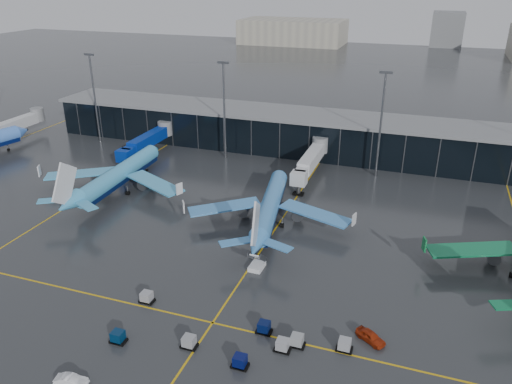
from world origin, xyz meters
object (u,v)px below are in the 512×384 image
(baggage_carts, at_px, (233,337))
(service_van_white, at_px, (71,381))
(airliner_arkefly, at_px, (119,164))
(airliner_klm_near, at_px, (270,195))
(mobile_airstair, at_px, (257,265))
(service_van_red, at_px, (371,337))

(baggage_carts, height_order, service_van_white, baggage_carts)
(airliner_arkefly, height_order, airliner_klm_near, airliner_arkefly)
(airliner_arkefly, xyz_separation_m, mobile_airstair, (40.39, -20.96, -5.59))
(baggage_carts, xyz_separation_m, service_van_white, (-15.68, -13.89, -0.08))
(mobile_airstair, bearing_deg, airliner_arkefly, 154.23)
(mobile_airstair, bearing_deg, service_van_red, -28.56)
(mobile_airstair, height_order, service_van_red, mobile_airstair)
(baggage_carts, distance_m, service_van_red, 18.64)
(service_van_red, bearing_deg, mobile_airstair, 92.56)
(mobile_airstair, relative_size, service_van_red, 0.79)
(baggage_carts, bearing_deg, mobile_airstair, 99.35)
(airliner_arkefly, distance_m, baggage_carts, 58.69)
(airliner_arkefly, xyz_separation_m, service_van_red, (60.96, -32.94, -5.62))
(service_van_red, bearing_deg, baggage_carts, 142.20)
(airliner_klm_near, relative_size, mobile_airstair, 11.26)
(airliner_klm_near, distance_m, service_van_red, 37.92)
(airliner_klm_near, distance_m, mobile_airstair, 18.17)
(airliner_arkefly, xyz_separation_m, baggage_carts, (43.38, -39.14, -5.61))
(mobile_airstair, distance_m, service_van_white, 34.49)
(service_van_red, bearing_deg, airliner_klm_near, 72.00)
(airliner_arkefly, bearing_deg, baggage_carts, -44.34)
(service_van_white, bearing_deg, baggage_carts, -58.98)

